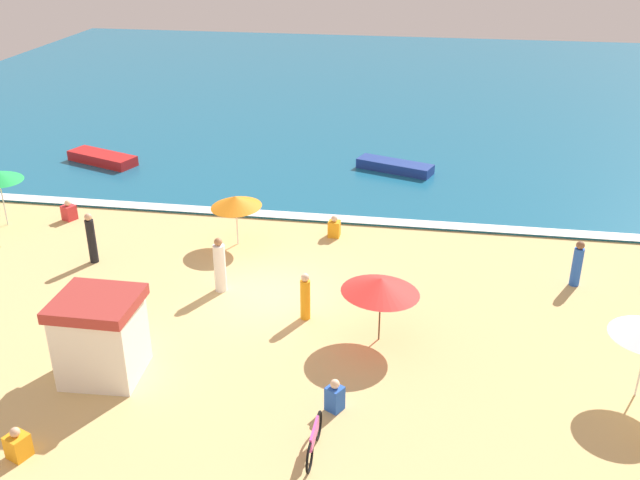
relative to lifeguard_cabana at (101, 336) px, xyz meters
The scene contains 17 objects.
ground_plane 6.26m from the lifeguard_cabana, 54.06° to the left, with size 60.00×60.00×0.00m, color #D8B775.
ocean_water 33.19m from the lifeguard_cabana, 83.76° to the left, with size 60.00×44.00×0.10m, color #196084.
wave_breaker_foam 11.88m from the lifeguard_cabana, 72.27° to the left, with size 57.00×0.70×0.01m, color white.
lifeguard_cabana is the anchor object (origin of this frame).
beach_umbrella_3 7.78m from the lifeguard_cabana, 21.82° to the left, with size 3.15×3.14×2.10m.
beach_umbrella_4 8.65m from the lifeguard_cabana, 80.69° to the left, with size 2.67×2.67×1.98m.
parked_bicycle 6.54m from the lifeguard_cabana, 19.22° to the right, with size 0.10×1.82×0.76m.
beachgoer_0 6.44m from the lifeguard_cabana, ahead, with size 0.53×0.53×0.90m.
beachgoer_1 6.12m from the lifeguard_cabana, 37.32° to the left, with size 0.36×0.36×1.55m.
beachgoer_2 7.08m from the lifeguard_cabana, 117.66° to the left, with size 0.43×0.43×1.88m.
beachgoer_3 11.36m from the lifeguard_cabana, 121.60° to the left, with size 0.62×0.62×0.84m.
beachgoer_5 15.24m from the lifeguard_cabana, 28.41° to the left, with size 0.38×0.38×1.61m.
beachgoer_6 3.52m from the lifeguard_cabana, 100.26° to the right, with size 0.60×0.60×0.82m.
beachgoer_10 10.96m from the lifeguard_cabana, 63.47° to the left, with size 0.45×0.45×0.87m.
beachgoer_11 5.31m from the lifeguard_cabana, 70.33° to the left, with size 0.54×0.54×1.91m.
small_boat_0 17.83m from the lifeguard_cabana, 114.87° to the left, with size 3.77×2.36×0.48m.
small_boat_1 18.57m from the lifeguard_cabana, 68.81° to the left, with size 3.75×2.16×0.45m.
Camera 1 is at (4.73, -19.88, 11.65)m, focal length 40.07 mm.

